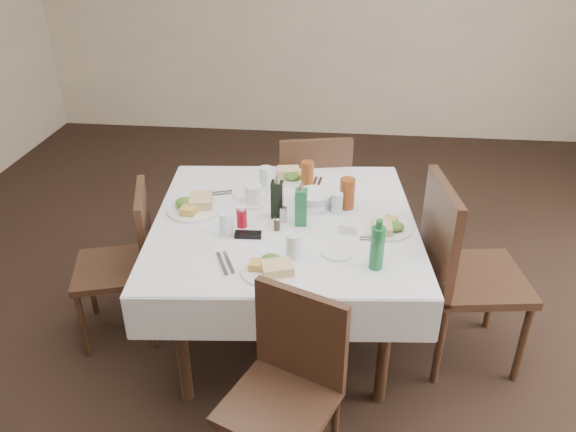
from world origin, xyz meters
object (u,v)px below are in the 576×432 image
object	(u,v)px
water_s	(294,247)
chair_west	(129,255)
dining_table	(285,232)
water_e	(337,203)
bread_basket	(314,199)
water_w	(226,224)
chair_north	(312,192)
chair_south	(289,379)
oil_cruet_green	(301,206)
green_bottle	(377,247)
water_n	(266,178)
ketchup_bottle	(242,217)
oil_cruet_dark	(277,198)
chair_east	(459,264)
coffee_mug	(254,196)

from	to	relation	value
water_s	chair_west	bearing A→B (deg)	160.42
dining_table	water_e	xyz separation A→B (m)	(0.26, 0.09, 0.14)
water_s	bread_basket	size ratio (longest dim) A/B	0.58
water_w	chair_west	bearing A→B (deg)	165.36
water_s	bread_basket	distance (m)	0.54
chair_north	chair_south	bearing A→B (deg)	-89.58
water_w	oil_cruet_green	bearing A→B (deg)	21.84
chair_west	green_bottle	world-z (taller)	green_bottle
oil_cruet_green	chair_north	bearing A→B (deg)	89.46
water_w	water_s	bearing A→B (deg)	-27.31
dining_table	water_e	size ratio (longest dim) A/B	13.00
water_n	dining_table	bearing A→B (deg)	-66.93
chair_south	ketchup_bottle	world-z (taller)	ketchup_bottle
chair_west	water_n	world-z (taller)	water_n
chair_west	water_s	size ratio (longest dim) A/B	6.99
oil_cruet_dark	chair_east	bearing A→B (deg)	-5.11
bread_basket	oil_cruet_dark	bearing A→B (deg)	-140.22
water_e	green_bottle	world-z (taller)	green_bottle
ketchup_bottle	green_bottle	bearing A→B (deg)	-24.37
oil_cruet_dark	water_s	bearing A→B (deg)	-72.48
chair_west	oil_cruet_dark	distance (m)	0.89
oil_cruet_dark	ketchup_bottle	world-z (taller)	oil_cruet_dark
chair_north	dining_table	bearing A→B (deg)	-97.06
green_bottle	chair_south	bearing A→B (deg)	-127.92
chair_west	ketchup_bottle	size ratio (longest dim) A/B	7.82
chair_east	water_n	bearing A→B (deg)	159.01
water_e	ketchup_bottle	bearing A→B (deg)	-157.66
bread_basket	ketchup_bottle	xyz separation A→B (m)	(-0.34, -0.27, 0.02)
chair_east	chair_west	world-z (taller)	chair_east
dining_table	chair_north	bearing A→B (deg)	82.94
chair_south	coffee_mug	bearing A→B (deg)	106.34
water_s	water_w	xyz separation A→B (m)	(-0.35, 0.18, -0.00)
water_n	bread_basket	xyz separation A→B (m)	(0.28, -0.16, -0.03)
dining_table	oil_cruet_dark	bearing A→B (deg)	150.34
chair_east	oil_cruet_dark	bearing A→B (deg)	174.89
chair_east	chair_west	bearing A→B (deg)	179.02
chair_west	bread_basket	size ratio (longest dim) A/B	4.07
water_n	chair_west	bearing A→B (deg)	-152.71
water_n	bread_basket	size ratio (longest dim) A/B	0.61
water_s	green_bottle	xyz separation A→B (m)	(0.37, -0.03, 0.04)
dining_table	water_s	xyz separation A→B (m)	(0.08, -0.36, 0.14)
oil_cruet_green	oil_cruet_dark	bearing A→B (deg)	152.88
green_bottle	chair_east	bearing A→B (deg)	37.16
ketchup_bottle	dining_table	bearing A→B (deg)	25.53
ketchup_bottle	coffee_mug	xyz separation A→B (m)	(0.02, 0.25, -0.00)
chair_north	chair_east	xyz separation A→B (m)	(0.79, -0.84, 0.05)
water_e	water_n	bearing A→B (deg)	149.38
chair_south	water_e	world-z (taller)	water_e
water_s	ketchup_bottle	xyz separation A→B (m)	(-0.28, 0.27, -0.01)
bread_basket	chair_south	bearing A→B (deg)	-91.85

